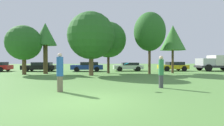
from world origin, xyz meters
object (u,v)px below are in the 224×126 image
(person_thrower, at_px, (60,72))
(delivery_truck_silver, at_px, (219,62))
(tree_1, at_px, (45,35))
(tree_2, at_px, (91,36))
(person_catcher, at_px, (161,71))
(tree_0, at_px, (24,43))
(tree_4, at_px, (150,32))
(parked_car_blue, at_px, (88,66))
(parked_car_black, at_px, (40,67))
(tree_5, at_px, (173,38))
(frisbee, at_px, (127,64))
(parked_car_yellow, at_px, (173,66))
(parked_car_white, at_px, (128,66))
(tree_3, at_px, (108,40))

(person_thrower, distance_m, delivery_truck_silver, 23.77)
(tree_1, xyz_separation_m, tree_2, (5.23, -2.56, -0.36))
(person_catcher, bearing_deg, tree_0, -49.27)
(tree_4, distance_m, parked_car_blue, 9.43)
(tree_2, bearing_deg, tree_0, 167.59)
(person_catcher, height_order, parked_car_black, person_catcher)
(tree_0, height_order, delivery_truck_silver, tree_0)
(tree_2, distance_m, tree_5, 9.67)
(person_thrower, relative_size, frisbee, 6.83)
(person_catcher, relative_size, parked_car_yellow, 0.46)
(tree_0, distance_m, parked_car_blue, 8.33)
(parked_car_white, bearing_deg, frisbee, 80.00)
(person_catcher, distance_m, tree_1, 14.67)
(person_thrower, height_order, parked_car_black, person_thrower)
(tree_5, height_order, parked_car_black, tree_5)
(person_catcher, relative_size, tree_2, 0.28)
(parked_car_black, distance_m, parked_car_white, 12.02)
(tree_2, relative_size, tree_4, 0.93)
(tree_1, bearing_deg, tree_4, -4.88)
(frisbee, xyz_separation_m, parked_car_white, (2.43, 15.06, -0.73))
(tree_3, height_order, delivery_truck_silver, tree_3)
(tree_0, relative_size, parked_car_blue, 1.22)
(tree_0, distance_m, parked_car_white, 13.36)
(parked_car_blue, bearing_deg, tree_0, 35.97)
(frisbee, height_order, tree_1, tree_1)
(tree_4, relative_size, parked_car_blue, 1.60)
(tree_5, distance_m, parked_car_black, 17.44)
(tree_3, bearing_deg, tree_2, -123.73)
(person_thrower, distance_m, parked_car_yellow, 19.69)
(person_catcher, distance_m, tree_5, 12.14)
(person_thrower, relative_size, tree_4, 0.28)
(tree_2, xyz_separation_m, delivery_truck_silver, (17.37, 6.13, -2.72))
(parked_car_black, relative_size, delivery_truck_silver, 0.75)
(person_catcher, relative_size, tree_0, 0.35)
(tree_4, bearing_deg, parked_car_yellow, 46.30)
(tree_3, bearing_deg, parked_car_white, 54.62)
(tree_0, bearing_deg, person_thrower, -59.80)
(person_thrower, xyz_separation_m, parked_car_blue, (0.21, 15.22, -0.30))
(tree_5, height_order, parked_car_white, tree_5)
(tree_2, height_order, tree_5, tree_2)
(delivery_truck_silver, bearing_deg, tree_3, 11.52)
(tree_3, relative_size, delivery_truck_silver, 1.01)
(tree_1, relative_size, parked_car_black, 1.29)
(tree_0, height_order, parked_car_yellow, tree_0)
(delivery_truck_silver, bearing_deg, tree_2, 18.61)
(person_thrower, distance_m, tree_3, 12.33)
(frisbee, distance_m, parked_car_white, 15.27)
(parked_car_black, xyz_separation_m, parked_car_white, (12.02, 0.13, -0.01))
(frisbee, height_order, parked_car_white, frisbee)
(parked_car_yellow, bearing_deg, tree_5, 65.50)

